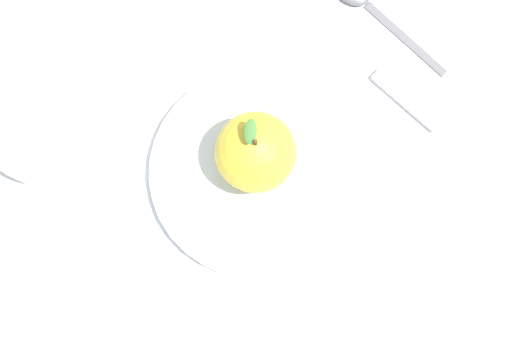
# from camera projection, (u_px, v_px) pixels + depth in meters

# --- Properties ---
(ground_plane) EXTENTS (2.40, 2.40, 0.00)m
(ground_plane) POSITION_uv_depth(u_px,v_px,m) (259.00, 151.00, 0.81)
(ground_plane) COLOR silver
(dinner_plate) EXTENTS (0.22, 0.22, 0.02)m
(dinner_plate) POSITION_uv_depth(u_px,v_px,m) (256.00, 172.00, 0.80)
(dinner_plate) COLOR silver
(dinner_plate) RESTS_ON ground_plane
(apple) EXTENTS (0.08, 0.08, 0.09)m
(apple) POSITION_uv_depth(u_px,v_px,m) (256.00, 152.00, 0.75)
(apple) COLOR gold
(apple) RESTS_ON dinner_plate
(side_bowl) EXTENTS (0.12, 0.12, 0.04)m
(side_bowl) POSITION_uv_depth(u_px,v_px,m) (43.00, 127.00, 0.79)
(side_bowl) COLOR #B2C6B2
(side_bowl) RESTS_ON ground_plane
(knife) EXTENTS (0.21, 0.09, 0.01)m
(knife) POSITION_uv_depth(u_px,v_px,m) (374.00, 73.00, 0.83)
(knife) COLOR silver
(knife) RESTS_ON ground_plane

